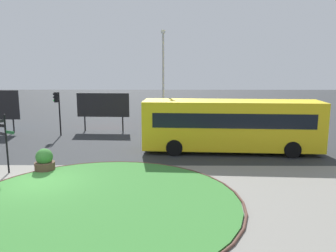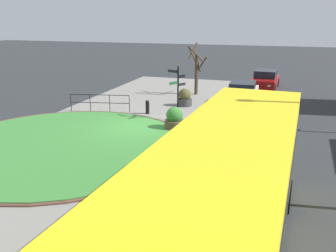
% 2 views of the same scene
% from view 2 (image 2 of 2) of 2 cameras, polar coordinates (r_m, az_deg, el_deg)
% --- Properties ---
extents(ground, '(120.00, 120.00, 0.00)m').
position_cam_2_polar(ground, '(18.86, -4.59, -0.40)').
color(ground, '#282B2D').
extents(sidewalk_paving, '(32.00, 8.84, 0.02)m').
position_cam_2_polar(sidewalk_paving, '(19.48, -8.91, 0.05)').
color(sidewalk_paving, gray).
rests_on(sidewalk_paving, ground).
extents(grass_island, '(11.18, 11.18, 0.10)m').
position_cam_2_polar(grass_island, '(17.13, -16.11, -2.66)').
color(grass_island, '#387A33').
rests_on(grass_island, ground).
extents(grass_kerb_ring, '(11.49, 11.49, 0.11)m').
position_cam_2_polar(grass_kerb_ring, '(17.13, -16.11, -2.64)').
color(grass_kerb_ring, brown).
rests_on(grass_kerb_ring, ground).
extents(signpost_directional, '(1.14, 0.96, 3.05)m').
position_cam_2_polar(signpost_directional, '(19.92, 1.54, 5.95)').
color(signpost_directional, black).
rests_on(signpost_directional, ground).
extents(bollard_foreground, '(0.23, 0.23, 0.86)m').
position_cam_2_polar(bollard_foreground, '(21.53, -3.27, 3.03)').
color(bollard_foreground, black).
rests_on(bollard_foreground, ground).
extents(railing_grass_edge, '(0.76, 3.60, 1.09)m').
position_cam_2_polar(railing_grass_edge, '(22.25, -10.74, 3.90)').
color(railing_grass_edge, black).
rests_on(railing_grass_edge, ground).
extents(bus_yellow, '(11.05, 3.16, 3.25)m').
position_cam_2_polar(bus_yellow, '(7.85, 8.70, -12.58)').
color(bus_yellow, yellow).
rests_on(bus_yellow, ground).
extents(car_near_lane, '(4.60, 1.90, 1.52)m').
position_cam_2_polar(car_near_lane, '(24.40, 11.71, 4.96)').
color(car_near_lane, silver).
rests_on(car_near_lane, ground).
extents(car_far_lane, '(4.24, 2.21, 1.43)m').
position_cam_2_polar(car_far_lane, '(30.74, 15.13, 7.09)').
color(car_far_lane, maroon).
rests_on(car_far_lane, ground).
extents(planter_near_signpost, '(1.02, 1.02, 1.21)m').
position_cam_2_polar(planter_near_signpost, '(18.48, 1.04, 1.05)').
color(planter_near_signpost, brown).
rests_on(planter_near_signpost, ground).
extents(planter_kerbside, '(0.96, 0.96, 1.15)m').
position_cam_2_polar(planter_kerbside, '(23.53, 2.66, 4.42)').
color(planter_kerbside, '#383838').
rests_on(planter_kerbside, ground).
extents(street_tree_bare, '(1.51, 1.46, 3.79)m').
position_cam_2_polar(street_tree_bare, '(26.88, 4.53, 8.90)').
color(street_tree_bare, '#423323').
rests_on(street_tree_bare, ground).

